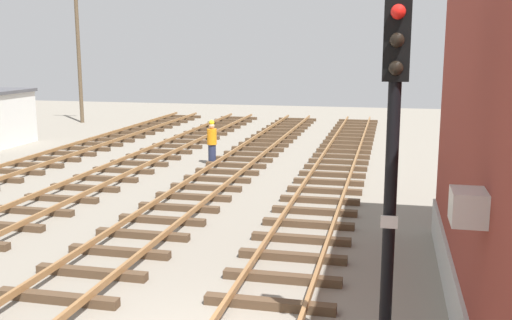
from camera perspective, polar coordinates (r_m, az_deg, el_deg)
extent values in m
cube|color=#4C3826|center=(11.49, 1.28, -13.57)|extent=(2.50, 0.24, 0.18)
cube|color=#4C3826|center=(12.68, 2.50, -11.17)|extent=(2.50, 0.24, 0.18)
cube|color=#4C3826|center=(13.90, 3.49, -9.18)|extent=(2.50, 0.24, 0.18)
cube|color=#4C3826|center=(15.13, 4.31, -7.52)|extent=(2.50, 0.24, 0.18)
cube|color=#4C3826|center=(16.38, 5.00, -6.10)|extent=(2.50, 0.24, 0.18)
cube|color=#4C3826|center=(17.64, 5.59, -4.89)|extent=(2.50, 0.24, 0.18)
cube|color=#4C3826|center=(18.91, 6.10, -3.84)|extent=(2.50, 0.24, 0.18)
cube|color=#4C3826|center=(20.18, 6.54, -2.92)|extent=(2.50, 0.24, 0.18)
cube|color=#4C3826|center=(21.46, 6.93, -2.10)|extent=(2.50, 0.24, 0.18)
cube|color=#4C3826|center=(22.75, 7.28, -1.38)|extent=(2.50, 0.24, 0.18)
cube|color=#4C3826|center=(24.04, 7.58, -0.74)|extent=(2.50, 0.24, 0.18)
cube|color=#4C3826|center=(25.33, 7.86, -0.17)|extent=(2.50, 0.24, 0.18)
cube|color=#4C3826|center=(26.62, 8.11, 0.36)|extent=(2.50, 0.24, 0.18)
cube|color=#4C3826|center=(27.92, 8.34, 0.83)|extent=(2.50, 0.24, 0.18)
cube|color=#4C3826|center=(29.22, 8.55, 1.26)|extent=(2.50, 0.24, 0.18)
cube|color=#4C3826|center=(30.52, 8.74, 1.65)|extent=(2.50, 0.24, 0.18)
cube|color=#4C3826|center=(31.82, 8.91, 2.01)|extent=(2.50, 0.24, 0.18)
cube|color=#4C3826|center=(33.13, 9.07, 2.35)|extent=(2.50, 0.24, 0.18)
cube|color=#4C3826|center=(34.43, 9.22, 2.66)|extent=(2.50, 0.24, 0.18)
cube|color=#4C3826|center=(35.74, 9.36, 2.94)|extent=(2.50, 0.24, 0.18)
cube|color=#4C3826|center=(37.05, 9.48, 3.21)|extent=(2.50, 0.24, 0.18)
cube|color=#4C3826|center=(38.36, 9.60, 3.45)|extent=(2.50, 0.24, 0.18)
cube|color=#4C3826|center=(39.67, 9.71, 3.68)|extent=(2.50, 0.24, 0.18)
cube|color=#4C3826|center=(12.33, -18.41, -12.38)|extent=(2.50, 0.24, 0.18)
cube|color=#4C3826|center=(13.41, -15.40, -10.31)|extent=(2.50, 0.24, 0.18)
cube|color=#4C3826|center=(14.54, -12.89, -8.54)|extent=(2.50, 0.24, 0.18)
cube|color=#4C3826|center=(15.70, -10.76, -7.00)|extent=(2.50, 0.24, 0.18)
cube|color=#4C3826|center=(16.89, -8.93, -5.68)|extent=(2.50, 0.24, 0.18)
cube|color=#4C3826|center=(18.10, -7.36, -4.52)|extent=(2.50, 0.24, 0.18)
cube|color=#4C3826|center=(19.33, -5.99, -3.51)|extent=(2.50, 0.24, 0.18)
cube|color=#4C3826|center=(20.57, -4.79, -2.62)|extent=(2.50, 0.24, 0.18)
cube|color=#4C3826|center=(21.83, -3.72, -1.83)|extent=(2.50, 0.24, 0.18)
cube|color=#4C3826|center=(23.10, -2.77, -1.13)|extent=(2.50, 0.24, 0.18)
cube|color=#4C3826|center=(24.37, -1.93, -0.49)|extent=(2.50, 0.24, 0.18)
cube|color=#4C3826|center=(25.66, -1.16, 0.07)|extent=(2.50, 0.24, 0.18)
cube|color=#4C3826|center=(26.95, -0.47, 0.59)|extent=(2.50, 0.24, 0.18)
cube|color=#4C3826|center=(28.24, 0.15, 1.05)|extent=(2.50, 0.24, 0.18)
cube|color=#4C3826|center=(29.54, 0.73, 1.48)|extent=(2.50, 0.24, 0.18)
cube|color=#4C3826|center=(30.85, 1.25, 1.87)|extent=(2.50, 0.24, 0.18)
cube|color=#4C3826|center=(32.16, 1.73, 2.23)|extent=(2.50, 0.24, 0.18)
cube|color=#4C3826|center=(33.47, 2.18, 2.56)|extent=(2.50, 0.24, 0.18)
cube|color=#4C3826|center=(34.78, 2.59, 2.86)|extent=(2.50, 0.24, 0.18)
cube|color=#4C3826|center=(36.10, 2.97, 3.14)|extent=(2.50, 0.24, 0.18)
cube|color=#4C3826|center=(37.42, 3.32, 3.41)|extent=(2.50, 0.24, 0.18)
cube|color=#4C3826|center=(38.74, 3.65, 3.65)|extent=(2.50, 0.24, 0.18)
cube|color=#4C3826|center=(40.06, 3.96, 3.88)|extent=(2.50, 0.24, 0.18)
cube|color=#4C3826|center=(17.56, -23.07, -5.79)|extent=(2.50, 0.24, 0.18)
cube|color=#4C3826|center=(18.75, -20.39, -4.58)|extent=(2.50, 0.24, 0.18)
cube|color=#4C3826|center=(19.99, -18.04, -3.52)|extent=(2.50, 0.24, 0.18)
cube|color=#4C3826|center=(21.26, -15.98, -2.57)|extent=(2.50, 0.24, 0.18)
cube|color=#4C3826|center=(22.56, -14.15, -1.73)|extent=(2.50, 0.24, 0.18)
cube|color=#4C3826|center=(23.88, -12.52, -0.98)|extent=(2.50, 0.24, 0.18)
cube|color=#4C3826|center=(25.22, -11.07, -0.31)|extent=(2.50, 0.24, 0.18)
cube|color=#4C3826|center=(26.59, -9.76, 0.29)|extent=(2.50, 0.24, 0.18)
cube|color=#4C3826|center=(27.97, -8.59, 0.84)|extent=(2.50, 0.24, 0.18)
cube|color=#4C3826|center=(29.36, -7.52, 1.33)|extent=(2.50, 0.24, 0.18)
cube|color=#4C3826|center=(30.76, -6.55, 1.78)|extent=(2.50, 0.24, 0.18)
cube|color=#4C3826|center=(32.17, -5.67, 2.18)|extent=(2.50, 0.24, 0.18)
cube|color=#4C3826|center=(33.59, -4.85, 2.56)|extent=(2.50, 0.24, 0.18)
cube|color=#4C3826|center=(35.02, -4.11, 2.90)|extent=(2.50, 0.24, 0.18)
cube|color=#4C3826|center=(36.45, -3.42, 3.21)|extent=(2.50, 0.24, 0.18)
cube|color=#4C3826|center=(37.89, -2.78, 3.50)|extent=(2.50, 0.24, 0.18)
cube|color=#4C3826|center=(39.34, -2.20, 3.77)|extent=(2.50, 0.24, 0.18)
cube|color=#4C3826|center=(40.79, -1.65, 4.02)|extent=(2.50, 0.24, 0.18)
cube|color=#4C3826|center=(24.93, -22.00, -1.02)|extent=(2.50, 0.24, 0.18)
cube|color=#4C3826|center=(26.05, -20.29, -0.43)|extent=(2.50, 0.24, 0.18)
cube|color=#4C3826|center=(27.19, -18.72, 0.11)|extent=(2.50, 0.24, 0.18)
cube|color=#4C3826|center=(28.36, -17.28, 0.61)|extent=(2.50, 0.24, 0.18)
cube|color=#4C3826|center=(29.54, -15.95, 1.07)|extent=(2.50, 0.24, 0.18)
cube|color=#4C3826|center=(30.74, -14.73, 1.49)|extent=(2.50, 0.24, 0.18)
cube|color=#4C3826|center=(31.95, -13.60, 1.88)|extent=(2.50, 0.24, 0.18)
cube|color=#4C3826|center=(33.18, -12.55, 2.24)|extent=(2.50, 0.24, 0.18)
cube|color=#4C3826|center=(34.41, -11.58, 2.57)|extent=(2.50, 0.24, 0.18)
cube|color=#4C3826|center=(35.66, -10.67, 2.88)|extent=(2.50, 0.24, 0.18)
cube|color=#4C3826|center=(36.92, -9.82, 3.17)|extent=(2.50, 0.24, 0.18)
cube|color=#4C3826|center=(38.19, -9.03, 3.44)|extent=(2.50, 0.24, 0.18)
cube|color=#4C3826|center=(39.46, -8.29, 3.69)|extent=(2.50, 0.24, 0.18)
cube|color=#4C3826|center=(40.74, -7.60, 3.92)|extent=(2.50, 0.24, 0.18)
cube|color=#4C3826|center=(42.03, -6.95, 4.14)|extent=(2.50, 0.24, 0.18)
cylinder|color=black|center=(8.84, 12.53, -6.90)|extent=(0.18, 0.18, 4.35)
cube|color=black|center=(8.44, 13.29, 11.04)|extent=(0.36, 0.24, 1.10)
sphere|color=red|center=(8.27, 13.40, 13.59)|extent=(0.20, 0.20, 0.20)
sphere|color=black|center=(8.26, 13.29, 11.05)|extent=(0.20, 0.20, 0.20)
sphere|color=black|center=(8.27, 13.18, 8.51)|extent=(0.20, 0.20, 0.20)
cube|color=white|center=(8.65, 12.58, -5.80)|extent=(0.24, 0.03, 0.18)
cube|color=#B2B2AD|center=(10.71, 18.66, -13.92)|extent=(0.08, 12.36, 0.90)
cube|color=silver|center=(8.17, 19.57, -4.23)|extent=(0.44, 0.60, 0.44)
cylinder|color=brown|center=(40.38, -16.52, 9.35)|extent=(0.24, 0.24, 8.37)
cylinder|color=#262D4C|center=(24.96, -4.20, 0.53)|extent=(0.32, 0.32, 0.85)
cylinder|color=orange|center=(24.84, -4.23, 2.23)|extent=(0.40, 0.40, 0.65)
sphere|color=tan|center=(24.78, -4.24, 3.25)|extent=(0.24, 0.24, 0.24)
sphere|color=yellow|center=(24.76, -4.25, 3.57)|extent=(0.22, 0.22, 0.22)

